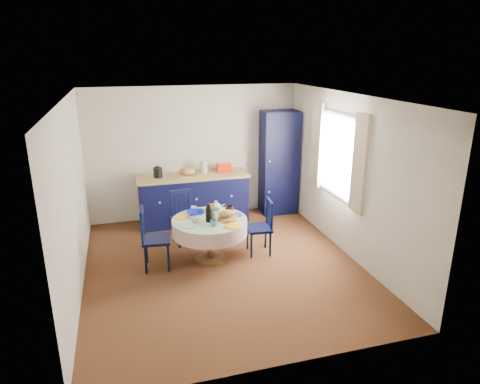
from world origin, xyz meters
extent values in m
plane|color=black|center=(0.00, 0.00, 0.00)|extent=(4.50, 4.50, 0.00)
plane|color=white|center=(0.00, 0.00, 2.50)|extent=(4.50, 4.50, 0.00)
cube|color=beige|center=(0.00, 2.25, 1.25)|extent=(4.00, 0.02, 2.50)
cube|color=beige|center=(-2.00, 0.00, 1.25)|extent=(0.02, 4.50, 2.50)
cube|color=beige|center=(2.00, 0.00, 1.25)|extent=(0.02, 4.50, 2.50)
plane|color=white|center=(2.00, 0.30, 1.50)|extent=(0.00, 1.20, 1.20)
cube|color=white|center=(1.92, -0.40, 1.55)|extent=(0.05, 0.34, 1.45)
cube|color=white|center=(1.92, 1.00, 1.55)|extent=(0.05, 0.34, 1.45)
cube|color=black|center=(-0.10, 1.90, 0.44)|extent=(1.99, 0.60, 0.87)
cube|color=#A2824A|center=(-0.10, 1.90, 0.89)|extent=(2.05, 0.64, 0.04)
cube|color=#9A1A06|center=(0.51, 1.97, 0.99)|extent=(0.26, 0.14, 0.16)
cube|color=#A2824A|center=(-0.20, 1.89, 0.92)|extent=(0.34, 0.24, 0.02)
ellipsoid|color=#A26D3F|center=(-0.20, 1.89, 1.00)|extent=(0.31, 0.20, 0.13)
cylinder|color=silver|center=(0.13, 2.02, 1.02)|extent=(0.12, 0.12, 0.22)
cube|color=black|center=(1.63, 2.00, 1.01)|extent=(0.73, 0.54, 2.02)
cylinder|color=white|center=(1.36, 1.74, 1.11)|extent=(0.04, 0.02, 0.04)
cylinder|color=white|center=(1.36, 1.74, 0.50)|extent=(0.04, 0.02, 0.04)
cylinder|color=#4E3716|center=(-0.15, 0.24, 0.03)|extent=(0.46, 0.46, 0.05)
cylinder|color=#4E3716|center=(-0.15, 0.24, 0.34)|extent=(0.10, 0.10, 0.61)
cylinder|color=#4E3716|center=(-0.15, 0.24, 0.66)|extent=(1.07, 1.07, 0.03)
cylinder|color=white|center=(-0.15, 0.24, 0.56)|extent=(1.13, 1.13, 0.22)
cylinder|color=silver|center=(-0.15, 0.24, 0.68)|extent=(1.13, 1.13, 0.01)
cylinder|color=#93BBC3|center=(-0.49, 0.07, 0.69)|extent=(0.22, 0.22, 0.01)
cylinder|color=gold|center=(0.11, -0.12, 0.69)|extent=(0.22, 0.22, 0.01)
cylinder|color=navy|center=(0.28, 0.31, 0.69)|extent=(0.22, 0.22, 0.01)
cylinder|color=#96C476|center=(-0.04, 0.69, 0.69)|extent=(0.22, 0.22, 0.01)
cylinder|color=gold|center=(-0.54, 0.44, 0.69)|extent=(0.22, 0.22, 0.01)
cylinder|color=#A97F43|center=(0.10, 0.14, 0.71)|extent=(0.28, 0.28, 0.05)
ellipsoid|color=#A26D3F|center=(0.10, 0.14, 0.79)|extent=(0.26, 0.16, 0.11)
cube|color=silver|center=(-0.27, 0.35, 0.70)|extent=(0.10, 0.07, 0.04)
cylinder|color=black|center=(-0.81, 0.06, 0.22)|extent=(0.04, 0.04, 0.43)
cylinder|color=black|center=(-0.77, 0.40, 0.22)|extent=(0.04, 0.04, 0.43)
cylinder|color=black|center=(-1.13, 0.09, 0.22)|extent=(0.04, 0.04, 0.43)
cylinder|color=black|center=(-1.09, 0.43, 0.22)|extent=(0.04, 0.04, 0.43)
cube|color=black|center=(-0.95, 0.24, 0.45)|extent=(0.44, 0.46, 0.04)
cylinder|color=black|center=(-1.15, 0.09, 0.69)|extent=(0.04, 0.04, 0.48)
cylinder|color=black|center=(-1.11, 0.43, 0.69)|extent=(0.04, 0.04, 0.48)
cube|color=black|center=(-1.13, 0.26, 0.92)|extent=(0.08, 0.38, 0.06)
cylinder|color=black|center=(-1.14, 0.17, 0.67)|extent=(0.02, 0.02, 0.40)
cylinder|color=black|center=(-1.13, 0.26, 0.67)|extent=(0.02, 0.02, 0.40)
cylinder|color=black|center=(-1.12, 0.35, 0.67)|extent=(0.02, 0.02, 0.40)
cylinder|color=black|center=(-0.54, 0.82, 0.20)|extent=(0.03, 0.03, 0.41)
cylinder|color=black|center=(-0.22, 0.89, 0.20)|extent=(0.03, 0.03, 0.41)
cylinder|color=black|center=(-0.60, 1.12, 0.20)|extent=(0.03, 0.03, 0.41)
cylinder|color=black|center=(-0.28, 1.18, 0.20)|extent=(0.03, 0.03, 0.41)
cube|color=black|center=(-0.41, 1.00, 0.43)|extent=(0.47, 0.45, 0.04)
cylinder|color=black|center=(-0.60, 1.14, 0.65)|extent=(0.03, 0.03, 0.45)
cylinder|color=black|center=(-0.29, 1.20, 0.65)|extent=(0.03, 0.03, 0.45)
cube|color=black|center=(-0.44, 1.17, 0.86)|extent=(0.36, 0.11, 0.06)
cylinder|color=black|center=(-0.53, 1.15, 0.63)|extent=(0.02, 0.02, 0.38)
cylinder|color=black|center=(-0.44, 1.17, 0.63)|extent=(0.02, 0.02, 0.38)
cylinder|color=black|center=(-0.36, 1.19, 0.63)|extent=(0.02, 0.02, 0.38)
cylinder|color=black|center=(0.52, 0.47, 0.20)|extent=(0.03, 0.03, 0.40)
cylinder|color=black|center=(0.49, 0.15, 0.20)|extent=(0.03, 0.03, 0.40)
cylinder|color=black|center=(0.82, 0.44, 0.20)|extent=(0.03, 0.03, 0.40)
cylinder|color=black|center=(0.79, 0.12, 0.20)|extent=(0.03, 0.03, 0.40)
cube|color=black|center=(0.66, 0.30, 0.42)|extent=(0.41, 0.43, 0.04)
cylinder|color=black|center=(0.84, 0.44, 0.65)|extent=(0.03, 0.03, 0.45)
cylinder|color=black|center=(0.81, 0.12, 0.65)|extent=(0.03, 0.03, 0.45)
cube|color=black|center=(0.82, 0.28, 0.85)|extent=(0.07, 0.36, 0.06)
cylinder|color=black|center=(0.83, 0.36, 0.63)|extent=(0.02, 0.02, 0.38)
cylinder|color=black|center=(0.82, 0.28, 0.63)|extent=(0.02, 0.02, 0.38)
cylinder|color=black|center=(0.82, 0.20, 0.63)|extent=(0.02, 0.02, 0.38)
imported|color=silver|center=(-0.38, 0.20, 0.72)|extent=(0.11, 0.11, 0.09)
imported|color=#2F606E|center=(-0.15, -0.04, 0.73)|extent=(0.10, 0.10, 0.09)
imported|color=black|center=(0.21, 0.43, 0.74)|extent=(0.14, 0.14, 0.11)
imported|color=silver|center=(-0.31, 0.64, 0.72)|extent=(0.09, 0.09, 0.08)
imported|color=navy|center=(-0.32, 0.47, 0.71)|extent=(0.27, 0.27, 0.07)
camera|label=1|loc=(-1.35, -5.62, 3.07)|focal=32.00mm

